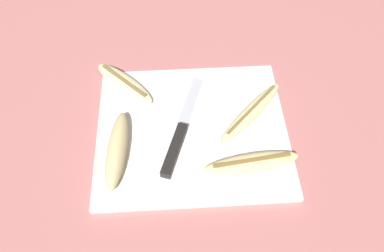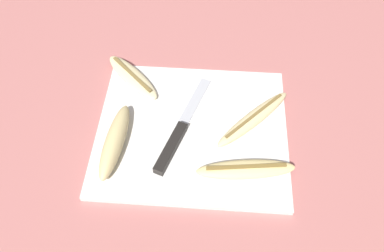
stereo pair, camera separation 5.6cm
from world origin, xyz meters
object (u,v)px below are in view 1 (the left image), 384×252
(banana_spotted_left, at_px, (117,149))
(banana_soft_right, at_px, (124,83))
(knife, at_px, (178,141))
(banana_golden_short, at_px, (251,163))
(banana_ripe_center, at_px, (251,112))

(banana_spotted_left, bearing_deg, banana_soft_right, 88.50)
(knife, xyz_separation_m, banana_spotted_left, (-0.12, -0.02, 0.01))
(knife, distance_m, banana_golden_short, 0.15)
(knife, height_order, banana_golden_short, banana_golden_short)
(banana_ripe_center, distance_m, banana_soft_right, 0.29)
(banana_golden_short, distance_m, banana_soft_right, 0.33)
(banana_spotted_left, relative_size, banana_golden_short, 0.93)
(banana_golden_short, bearing_deg, banana_ripe_center, 81.77)
(banana_soft_right, bearing_deg, knife, -54.46)
(banana_spotted_left, distance_m, banana_ripe_center, 0.28)
(banana_spotted_left, distance_m, banana_soft_right, 0.18)
(banana_golden_short, bearing_deg, banana_spotted_left, 171.04)
(banana_ripe_center, bearing_deg, knife, -159.00)
(knife, bearing_deg, banana_golden_short, -4.26)
(banana_spotted_left, xyz_separation_m, banana_golden_short, (0.26, -0.04, -0.01))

